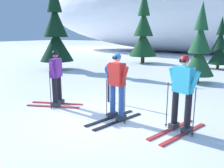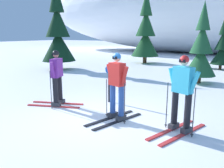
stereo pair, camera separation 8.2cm
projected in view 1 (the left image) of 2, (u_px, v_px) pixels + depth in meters
name	position (u px, v px, depth m)	size (l,w,h in m)	color
ground_plane	(106.00, 118.00, 6.28)	(120.00, 120.00, 0.00)	white
skier_red_jacket	(117.00, 85.00, 5.97)	(0.91, 1.77, 1.80)	black
skier_cyan_jacket	(182.00, 92.00, 5.22)	(1.00, 1.82, 1.81)	red
skier_purple_jacket	(56.00, 77.00, 7.16)	(1.80, 1.05, 1.78)	red
pine_tree_far_left	(56.00, 33.00, 14.37)	(2.13, 2.13, 5.50)	#47301E
pine_tree_left	(143.00, 33.00, 17.58)	(2.14, 2.14, 5.55)	#47301E
pine_tree_center_left	(199.00, 50.00, 10.47)	(1.43, 1.43, 3.71)	#47301E
pine_tree_center_right	(220.00, 48.00, 14.64)	(1.30, 1.30, 3.37)	#47301E
snow_ridge_background	(210.00, 2.00, 26.09)	(46.88, 16.45, 11.72)	white
trail_marker_post	(108.00, 81.00, 7.60)	(0.28, 0.07, 1.25)	black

